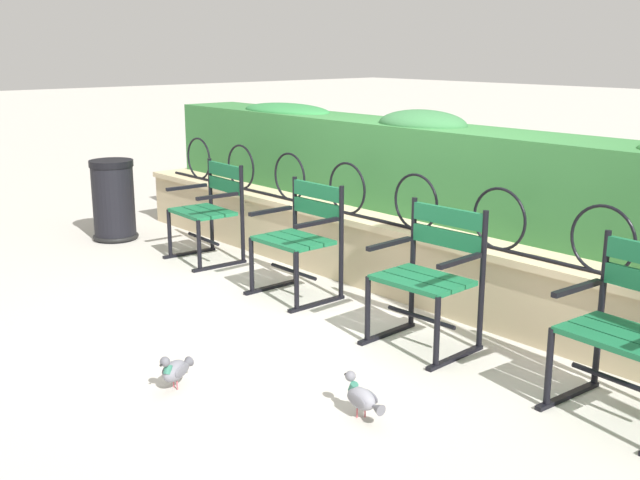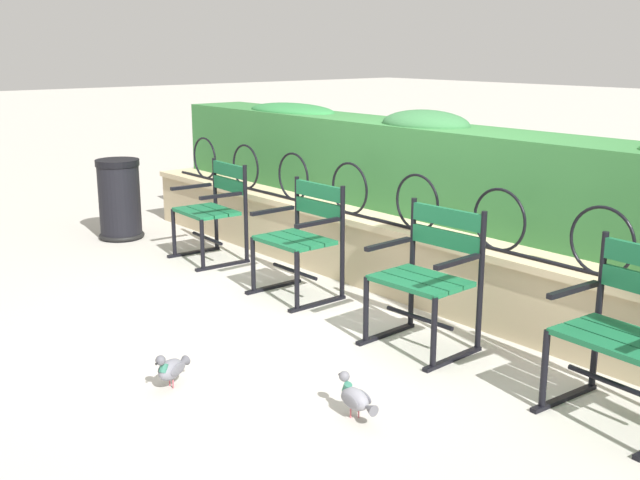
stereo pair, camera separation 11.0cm
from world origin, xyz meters
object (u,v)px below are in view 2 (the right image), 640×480
object	(u,v)px
park_chair_centre_left	(302,236)
pigeon_near_chairs	(171,368)
park_chair_leftmost	(214,208)
pigeon_far_side	(355,398)
park_chair_rightmost	(631,330)
trash_bin	(120,201)
park_chair_centre_right	(429,274)

from	to	relation	value
park_chair_centre_left	pigeon_near_chairs	distance (m)	1.82
park_chair_leftmost	pigeon_far_side	bearing A→B (deg)	-19.27
park_chair_rightmost	pigeon_near_chairs	xyz separation A→B (m)	(-1.78, -1.61, -0.36)
pigeon_far_side	trash_bin	world-z (taller)	trash_bin
park_chair_leftmost	pigeon_near_chairs	distance (m)	2.69
park_chair_centre_left	trash_bin	xyz separation A→B (m)	(-2.54, -0.28, -0.09)
park_chair_centre_left	pigeon_far_side	distance (m)	2.07
pigeon_near_chairs	pigeon_far_side	distance (m)	1.07
park_chair_leftmost	park_chair_centre_right	world-z (taller)	park_chair_centre_right
park_chair_leftmost	park_chair_centre_right	xyz separation A→B (m)	(2.60, -0.05, 0.01)
park_chair_leftmost	trash_bin	size ratio (longest dim) A/B	1.10
park_chair_rightmost	park_chair_leftmost	bearing A→B (deg)	179.97
park_chair_leftmost	park_chair_centre_right	distance (m)	2.60
trash_bin	park_chair_rightmost	bearing A→B (deg)	3.44
trash_bin	pigeon_far_side	bearing A→B (deg)	-9.99
park_chair_leftmost	park_chair_centre_left	size ratio (longest dim) A/B	1.00
park_chair_rightmost	pigeon_far_side	size ratio (longest dim) A/B	3.08
park_chair_leftmost	trash_bin	xyz separation A→B (m)	(-1.24, -0.31, -0.09)
park_chair_leftmost	park_chair_centre_left	bearing A→B (deg)	-1.33
park_chair_centre_right	park_chair_leftmost	bearing A→B (deg)	178.84
park_chair_rightmost	pigeon_far_side	bearing A→B (deg)	-128.70
pigeon_far_side	park_chair_centre_left	bearing A→B (deg)	149.44
park_chair_centre_left	park_chair_centre_right	xyz separation A→B (m)	(1.30, -0.02, 0.01)
park_chair_leftmost	pigeon_far_side	size ratio (longest dim) A/B	2.96
park_chair_centre_left	park_chair_rightmost	world-z (taller)	park_chair_rightmost
park_chair_centre_left	park_chair_leftmost	bearing A→B (deg)	178.67
pigeon_near_chairs	trash_bin	distance (m)	3.62
park_chair_leftmost	pigeon_far_side	xyz separation A→B (m)	(3.06, -1.07, -0.35)
pigeon_near_chairs	pigeon_far_side	xyz separation A→B (m)	(0.92, 0.54, 0.00)
park_chair_centre_right	pigeon_near_chairs	size ratio (longest dim) A/B	3.26
park_chair_rightmost	pigeon_far_side	distance (m)	1.41
park_chair_rightmost	park_chair_centre_right	bearing A→B (deg)	-177.80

